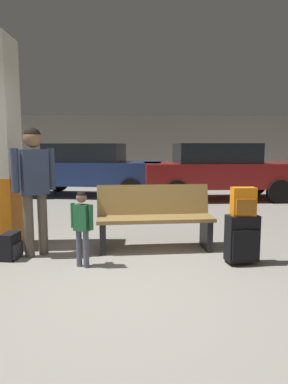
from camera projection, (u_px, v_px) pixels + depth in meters
The scene contains 10 objects.
ground_plane at pixel (134, 218), 7.25m from camera, with size 18.00×18.00×0.10m, color gray.
garage_back_wall at pixel (138, 147), 15.85m from camera, with size 18.00×0.12×2.80m, color gray.
bench at pixel (153, 218), 4.88m from camera, with size 1.65×0.69×0.89m.
suitcase at pixel (241, 238), 4.24m from camera, with size 0.41×0.29×0.60m.
backpack_bright at pixel (242, 202), 4.18m from camera, with size 0.29×0.20×0.34m.
child at pixel (80, 221), 4.11m from camera, with size 0.28×0.23×0.91m.
adult at pixel (32, 178), 4.47m from camera, with size 0.47×0.39×1.67m.
backpack_dark_floor at pixel (9, 247), 4.43m from camera, with size 0.22×0.30×0.34m.
parked_car_near at pixel (217, 170), 9.49m from camera, with size 4.19×1.98×1.51m.
parked_car_far at pixel (88, 168), 10.14m from camera, with size 4.27×2.17×1.51m.
Camera 1 is at (0.18, -3.12, 1.43)m, focal length 32.72 mm.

